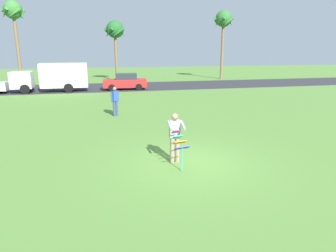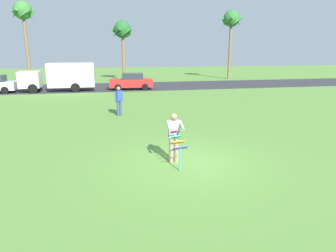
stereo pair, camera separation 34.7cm
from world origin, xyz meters
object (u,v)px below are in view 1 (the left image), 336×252
(palm_tree_left_near, at_px, (13,14))
(person_kite_flyer, at_px, (175,136))
(kite_held, at_px, (180,144))
(parked_truck_white_box, at_px, (55,77))
(palm_tree_centre_far, at_px, (223,22))
(palm_tree_right_near, at_px, (115,32))
(person_walker_near, at_px, (115,100))
(parked_car_red, at_px, (125,82))

(palm_tree_left_near, bearing_deg, person_kite_flyer, -69.19)
(person_kite_flyer, relative_size, kite_held, 1.37)
(person_kite_flyer, bearing_deg, parked_truck_white_box, 107.30)
(kite_held, distance_m, palm_tree_centre_far, 32.97)
(kite_held, bearing_deg, palm_tree_centre_far, 64.32)
(palm_tree_right_near, relative_size, palm_tree_centre_far, 0.83)
(palm_tree_left_near, xyz_separation_m, person_walker_near, (9.96, -22.13, -6.96))
(palm_tree_right_near, relative_size, person_walker_near, 4.24)
(parked_truck_white_box, bearing_deg, palm_tree_left_near, 117.38)
(parked_car_red, bearing_deg, parked_truck_white_box, 179.99)
(palm_tree_centre_far, xyz_separation_m, person_walker_near, (-15.52, -20.41, -6.45))
(kite_held, height_order, palm_tree_right_near, palm_tree_right_near)
(kite_held, bearing_deg, palm_tree_left_near, 110.40)
(palm_tree_right_near, bearing_deg, palm_tree_centre_far, -2.20)
(palm_tree_left_near, distance_m, palm_tree_centre_far, 25.54)
(parked_car_red, bearing_deg, person_walker_near, -98.07)
(person_kite_flyer, xyz_separation_m, parked_truck_white_box, (-6.28, 20.15, 0.46))
(parked_car_red, xyz_separation_m, person_walker_near, (-1.71, -12.08, 0.16))
(kite_held, xyz_separation_m, parked_car_red, (0.20, 20.79, -0.09))
(palm_tree_centre_far, bearing_deg, palm_tree_right_near, 177.80)
(person_kite_flyer, distance_m, parked_car_red, 20.15)
(kite_held, height_order, parked_car_red, parked_car_red)
(palm_tree_left_near, bearing_deg, kite_held, -69.60)
(parked_truck_white_box, distance_m, palm_tree_centre_far, 22.72)
(parked_truck_white_box, distance_m, palm_tree_right_near, 11.80)
(parked_truck_white_box, xyz_separation_m, palm_tree_left_near, (-5.20, 10.05, 6.49))
(person_kite_flyer, relative_size, parked_car_red, 0.41)
(parked_truck_white_box, height_order, parked_car_red, parked_truck_white_box)
(palm_tree_right_near, xyz_separation_m, palm_tree_centre_far, (13.99, -0.54, 1.39))
(person_kite_flyer, distance_m, person_walker_near, 8.21)
(kite_held, bearing_deg, parked_car_red, 89.44)
(palm_tree_centre_far, bearing_deg, person_walker_near, -127.25)
(kite_held, distance_m, person_walker_near, 8.85)
(person_kite_flyer, xyz_separation_m, person_walker_near, (-1.52, 8.07, -0.02))
(palm_tree_left_near, relative_size, palm_tree_right_near, 1.28)
(parked_truck_white_box, bearing_deg, parked_car_red, -0.01)
(parked_truck_white_box, distance_m, parked_car_red, 6.50)
(person_kite_flyer, height_order, palm_tree_left_near, palm_tree_left_near)
(parked_truck_white_box, bearing_deg, palm_tree_centre_far, 22.34)
(person_kite_flyer, relative_size, palm_tree_left_near, 0.18)
(parked_car_red, bearing_deg, palm_tree_centre_far, 31.11)
(parked_car_red, height_order, palm_tree_right_near, palm_tree_right_near)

